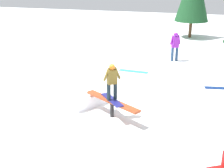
{
  "coord_description": "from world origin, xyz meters",
  "views": [
    {
      "loc": [
        2.84,
        -9.63,
        4.88
      ],
      "look_at": [
        0.0,
        0.0,
        1.24
      ],
      "focal_mm": 50.0,
      "sensor_mm": 36.0,
      "label": 1
    }
  ],
  "objects_px": {
    "bystander_purple": "(175,45)",
    "loose_snowboard_cyan": "(133,71)",
    "main_rider_on_rail": "(112,83)",
    "loose_snowboard_navy": "(220,88)",
    "rail_feature": "(112,103)"
  },
  "relations": [
    {
      "from": "bystander_purple",
      "to": "loose_snowboard_cyan",
      "type": "relative_size",
      "value": 1.08
    },
    {
      "from": "main_rider_on_rail",
      "to": "loose_snowboard_navy",
      "type": "xyz_separation_m",
      "value": [
        3.78,
        4.08,
        -1.27
      ]
    },
    {
      "from": "rail_feature",
      "to": "loose_snowboard_navy",
      "type": "distance_m",
      "value": 5.59
    },
    {
      "from": "rail_feature",
      "to": "loose_snowboard_cyan",
      "type": "distance_m",
      "value": 5.45
    },
    {
      "from": "bystander_purple",
      "to": "loose_snowboard_navy",
      "type": "distance_m",
      "value": 4.74
    },
    {
      "from": "rail_feature",
      "to": "loose_snowboard_cyan",
      "type": "relative_size",
      "value": 1.5
    },
    {
      "from": "bystander_purple",
      "to": "main_rider_on_rail",
      "type": "bearing_deg",
      "value": -134.84
    },
    {
      "from": "main_rider_on_rail",
      "to": "rail_feature",
      "type": "bearing_deg",
      "value": 0.0
    },
    {
      "from": "rail_feature",
      "to": "bystander_purple",
      "type": "bearing_deg",
      "value": 111.66
    },
    {
      "from": "bystander_purple",
      "to": "rail_feature",
      "type": "bearing_deg",
      "value": -134.84
    },
    {
      "from": "loose_snowboard_cyan",
      "to": "loose_snowboard_navy",
      "type": "distance_m",
      "value": 4.42
    },
    {
      "from": "loose_snowboard_navy",
      "to": "rail_feature",
      "type": "bearing_deg",
      "value": -142.22
    },
    {
      "from": "main_rider_on_rail",
      "to": "loose_snowboard_cyan",
      "type": "relative_size",
      "value": 0.87
    },
    {
      "from": "main_rider_on_rail",
      "to": "loose_snowboard_navy",
      "type": "height_order",
      "value": "main_rider_on_rail"
    },
    {
      "from": "bystander_purple",
      "to": "loose_snowboard_navy",
      "type": "height_order",
      "value": "bystander_purple"
    }
  ]
}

